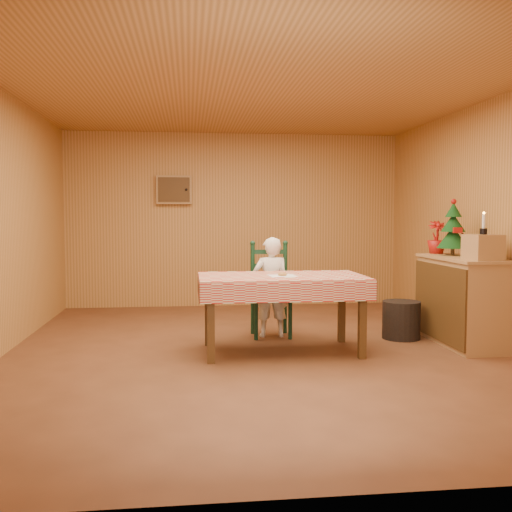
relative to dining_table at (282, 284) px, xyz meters
The scene contains 13 objects.
ground 0.73m from the dining_table, behind, with size 6.00×6.00×0.00m, color brown.
cabin_walls 1.29m from the dining_table, 112.20° to the left, with size 5.10×6.05×2.65m.
dining_table is the anchor object (origin of this frame).
ladder_chair 0.81m from the dining_table, 90.00° to the left, with size 0.44×0.40×1.08m.
seated_child 0.74m from the dining_table, 90.00° to the left, with size 0.41×0.27×1.12m, color white.
napkin 0.10m from the dining_table, 90.00° to the right, with size 0.26×0.26×0.00m, color white.
donut 0.11m from the dining_table, 90.00° to the right, with size 0.09×0.09×0.03m, color #C08A45.
shelf_unit 1.97m from the dining_table, ahead, with size 0.54×1.24×0.93m.
crate 2.02m from the dining_table, ahead, with size 0.30×0.30×0.25m, color tan.
christmas_tree 2.07m from the dining_table, 10.69° to the left, with size 0.34×0.34×0.62m.
flower_arrangement 2.07m from the dining_table, 19.32° to the left, with size 0.21×0.21×0.38m, color #A4140F.
candle_set 2.06m from the dining_table, ahead, with size 0.07×0.07×0.22m.
storage_bin 1.57m from the dining_table, 17.67° to the left, with size 0.42×0.42×0.42m, color black.
Camera 1 is at (-0.68, -5.62, 1.36)m, focal length 40.00 mm.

